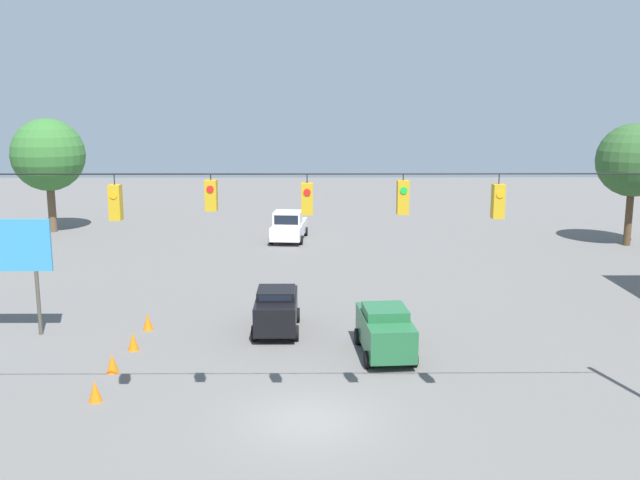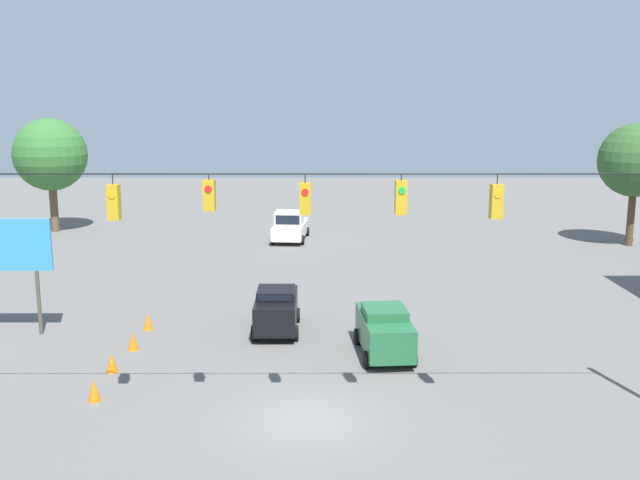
# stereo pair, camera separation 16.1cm
# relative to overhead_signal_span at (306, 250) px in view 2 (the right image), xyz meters

# --- Properties ---
(ground_plane) EXTENTS (140.00, 140.00, 0.00)m
(ground_plane) POSITION_rel_overhead_signal_span_xyz_m (0.01, -0.71, -5.49)
(ground_plane) COLOR #605E5B
(overhead_signal_span) EXTENTS (23.65, 0.38, 8.38)m
(overhead_signal_span) POSITION_rel_overhead_signal_span_xyz_m (0.00, 0.00, 0.00)
(overhead_signal_span) COLOR #4C473D
(overhead_signal_span) RESTS_ON ground_plane
(sedan_green_crossing_near) EXTENTS (2.19, 4.15, 1.91)m
(sedan_green_crossing_near) POSITION_rel_overhead_signal_span_xyz_m (-2.89, -6.43, -4.49)
(sedan_green_crossing_near) COLOR #236038
(sedan_green_crossing_near) RESTS_ON ground_plane
(pickup_truck_white_withflow_deep) EXTENTS (2.60, 5.23, 2.12)m
(pickup_truck_white_withflow_deep) POSITION_rel_overhead_signal_span_xyz_m (1.61, -29.35, -4.51)
(pickup_truck_white_withflow_deep) COLOR silver
(pickup_truck_white_withflow_deep) RESTS_ON ground_plane
(sedan_black_withflow_mid) EXTENTS (1.93, 3.87, 1.85)m
(sedan_black_withflow_mid) POSITION_rel_overhead_signal_span_xyz_m (1.42, -9.34, -4.52)
(sedan_black_withflow_mid) COLOR black
(sedan_black_withflow_mid) RESTS_ON ground_plane
(traffic_cone_nearest) EXTENTS (0.44, 0.44, 0.71)m
(traffic_cone_nearest) POSITION_rel_overhead_signal_span_xyz_m (6.96, -2.15, -5.13)
(traffic_cone_nearest) COLOR orange
(traffic_cone_nearest) RESTS_ON ground_plane
(traffic_cone_second) EXTENTS (0.44, 0.44, 0.71)m
(traffic_cone_second) POSITION_rel_overhead_signal_span_xyz_m (7.09, -4.66, -5.13)
(traffic_cone_second) COLOR orange
(traffic_cone_second) RESTS_ON ground_plane
(traffic_cone_third) EXTENTS (0.44, 0.44, 0.71)m
(traffic_cone_third) POSITION_rel_overhead_signal_span_xyz_m (6.93, -7.02, -5.13)
(traffic_cone_third) COLOR orange
(traffic_cone_third) RESTS_ON ground_plane
(traffic_cone_fourth) EXTENTS (0.44, 0.44, 0.71)m
(traffic_cone_fourth) POSITION_rel_overhead_signal_span_xyz_m (6.94, -9.55, -5.13)
(traffic_cone_fourth) COLOR orange
(traffic_cone_fourth) RESTS_ON ground_plane
(tree_horizon_left) EXTENTS (5.31, 5.31, 8.39)m
(tree_horizon_left) POSITION_rel_overhead_signal_span_xyz_m (19.34, -32.86, 0.21)
(tree_horizon_left) COLOR brown
(tree_horizon_left) RESTS_ON ground_plane
(tree_horizon_right) EXTENTS (4.85, 4.85, 8.18)m
(tree_horizon_right) POSITION_rel_overhead_signal_span_xyz_m (-21.35, -27.44, 0.24)
(tree_horizon_right) COLOR #4C3823
(tree_horizon_right) RESTS_ON ground_plane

